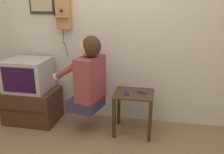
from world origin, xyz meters
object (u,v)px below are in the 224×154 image
at_px(wall_phone_antique, 63,13).
at_px(cell_phone_spare, 142,92).
at_px(cell_phone_held, 127,93).
at_px(person, 88,76).
at_px(television, 28,75).

bearing_deg(wall_phone_antique, cell_phone_spare, -14.84).
height_order(wall_phone_antique, cell_phone_held, wall_phone_antique).
bearing_deg(cell_phone_spare, cell_phone_held, 135.58).
xyz_separation_m(wall_phone_antique, cell_phone_held, (0.90, -0.36, -0.92)).
height_order(person, television, person).
bearing_deg(cell_phone_held, wall_phone_antique, 143.43).
distance_m(television, cell_phone_spare, 1.54).
distance_m(person, wall_phone_antique, 0.92).
distance_m(television, cell_phone_held, 1.37).
relative_size(person, wall_phone_antique, 1.14).
relative_size(television, wall_phone_antique, 0.67).
bearing_deg(wall_phone_antique, cell_phone_held, -21.66).
xyz_separation_m(television, cell_phone_spare, (1.54, -0.04, -0.12)).
bearing_deg(person, cell_phone_spare, -69.12).
relative_size(television, cell_phone_held, 4.06).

